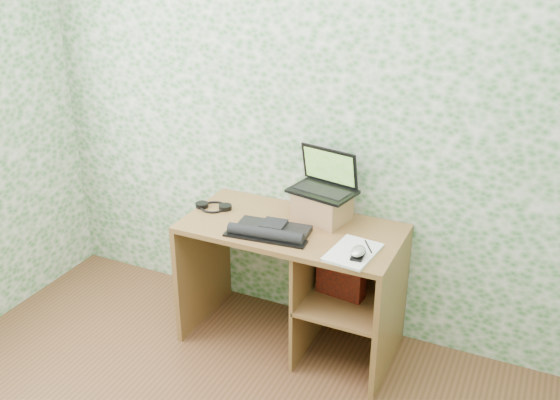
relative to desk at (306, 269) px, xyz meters
The scene contains 10 objects.
wall_back 0.87m from the desk, 105.57° to the left, with size 3.50×3.50×0.00m, color silver.
desk is the anchor object (origin of this frame).
riser 0.37m from the desk, 70.64° to the left, with size 0.27×0.23×0.16m, color olive.
laptop 0.51m from the desk, 75.11° to the left, with size 0.39×0.31×0.23m.
keyboard 0.36m from the desk, 130.86° to the right, with size 0.45×0.27×0.06m.
headphones 0.65m from the desk, behind, with size 0.21×0.18×0.03m.
notepad 0.46m from the desk, 28.89° to the right, with size 0.21×0.30×0.01m, color silver.
mouse 0.52m from the desk, 31.38° to the right, with size 0.07×0.11×0.04m, color silver.
pen 0.49m from the desk, 15.75° to the right, with size 0.01×0.01×0.13m, color black.
red_box 0.23m from the desk, ahead, with size 0.26×0.08×0.32m, color maroon.
Camera 1 is at (1.22, -1.35, 2.28)m, focal length 40.00 mm.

